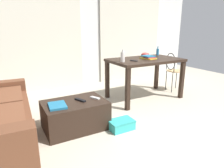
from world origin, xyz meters
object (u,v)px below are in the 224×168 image
bottle_near (123,57)px  tv_remote_secondary (95,98)px  craft_table (145,64)px  tv_remote_on_table (134,61)px  bowl (145,54)px  wire_chair (173,67)px  bottle_far (158,52)px  shoebox (121,125)px  tv_remote_primary (80,100)px  magazine (57,105)px  book_stack (148,57)px  coffee_table (75,115)px

bottle_near → tv_remote_secondary: bottle_near is taller
craft_table → tv_remote_on_table: (-0.35, -0.11, 0.11)m
bowl → wire_chair: bearing=-17.4°
bottle_far → shoebox: size_ratio=0.56×
tv_remote_on_table → tv_remote_secondary: size_ratio=0.94×
bottle_near → shoebox: 1.28m
craft_table → tv_remote_primary: bearing=-160.2°
bottle_near → magazine: 1.51m
bowl → book_stack: 0.33m
coffee_table → tv_remote_on_table: 1.51m
bottle_far → wire_chair: bearing=-38.3°
wire_chair → bottle_near: 1.47m
bottle_near → shoebox: bottle_near is taller
craft_table → tv_remote_on_table: bearing=-162.2°
book_stack → tv_remote_secondary: size_ratio=2.05×
coffee_table → shoebox: bearing=-32.5°
bottle_far → book_stack: size_ratio=0.62×
coffee_table → bottle_near: 1.36m
book_stack → bowl: bearing=62.9°
shoebox → tv_remote_secondary: bearing=126.4°
book_stack → bottle_near: bearing=-173.6°
bowl → tv_remote_secondary: 1.83m
book_stack → tv_remote_on_table: (-0.42, -0.10, -0.02)m
bottle_near → tv_remote_on_table: size_ratio=1.56×
coffee_table → bottle_near: bottle_near is taller
tv_remote_primary → magazine: 0.34m
coffee_table → tv_remote_secondary: size_ratio=5.65×
craft_table → magazine: size_ratio=4.98×
bottle_far → book_stack: (-0.50, -0.31, -0.05)m
craft_table → wire_chair: size_ratio=1.63×
craft_table → shoebox: 1.56m
bottle_near → tv_remote_on_table: (0.22, -0.02, -0.08)m
coffee_table → book_stack: size_ratio=2.75×
wire_chair → magazine: size_ratio=3.05×
tv_remote_on_table → shoebox: 1.32m
craft_table → wire_chair: (0.84, 0.07, -0.16)m
wire_chair → magazine: 2.84m
tv_remote_secondary → craft_table: bearing=-2.8°
craft_table → bottle_near: size_ratio=6.28×
craft_table → shoebox: craft_table is taller
coffee_table → shoebox: 0.67m
bottle_far → tv_remote_on_table: bottle_far is taller
bowl → book_stack: bearing=-117.1°
coffee_table → book_stack: 1.91m
craft_table → bottle_far: size_ratio=7.24×
coffee_table → magazine: magazine is taller
magazine → bottle_far: bearing=26.1°
craft_table → magazine: 2.02m
craft_table → wire_chair: wire_chair is taller
tv_remote_secondary → magazine: 0.56m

